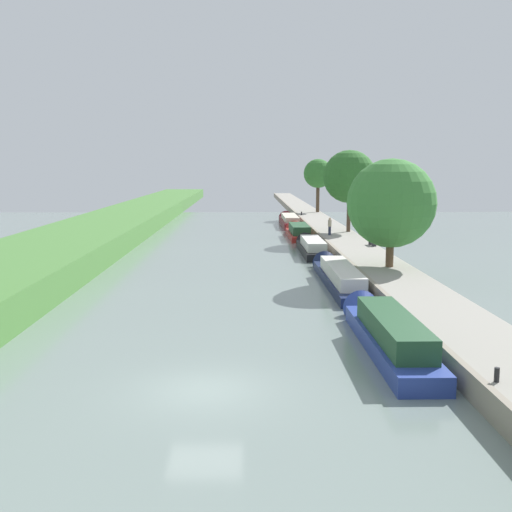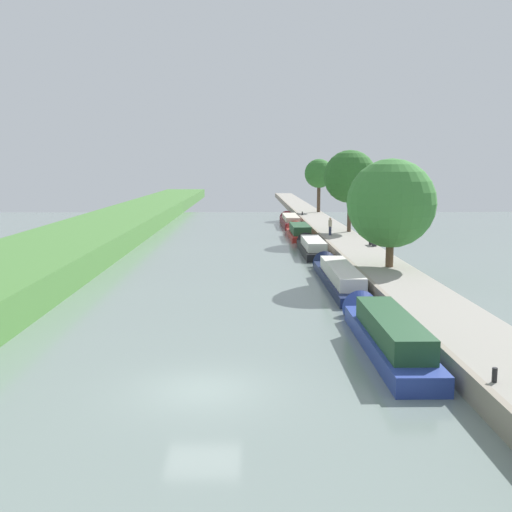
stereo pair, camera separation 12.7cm
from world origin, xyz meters
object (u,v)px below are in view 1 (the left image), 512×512
at_px(narrowboat_navy, 338,275).
at_px(mooring_bollard_near, 497,375).
at_px(narrowboat_blue, 387,332).
at_px(narrowboat_black, 311,247).
at_px(person_walking, 330,226).
at_px(park_bench, 372,241).
at_px(narrowboat_red, 298,232).
at_px(narrowboat_maroon, 289,221).
at_px(mooring_bollard_far, 301,213).

xyz_separation_m(narrowboat_navy, mooring_bollard_near, (1.71, -20.37, 0.57)).
distance_m(narrowboat_blue, narrowboat_black, 27.89).
distance_m(narrowboat_blue, person_walking, 33.67).
bearing_deg(park_bench, narrowboat_red, 109.34).
height_order(narrowboat_red, mooring_bollard_near, narrowboat_red).
distance_m(narrowboat_blue, narrowboat_maroon, 52.66).
bearing_deg(person_walking, narrowboat_maroon, 97.32).
bearing_deg(narrowboat_red, narrowboat_navy, -89.35).
bearing_deg(narrowboat_black, narrowboat_maroon, 90.28).
height_order(narrowboat_blue, mooring_bollard_near, narrowboat_blue).
bearing_deg(park_bench, narrowboat_maroon, 100.41).
xyz_separation_m(narrowboat_red, mooring_bollard_near, (2.01, -46.39, 0.55)).
distance_m(narrowboat_maroon, mooring_bollard_far, 5.77).
bearing_deg(narrowboat_red, mooring_bollard_near, -87.52).
relative_size(person_walking, park_bench, 1.11).
bearing_deg(narrowboat_blue, narrowboat_black, 90.16).
distance_m(person_walking, mooring_bollard_far, 24.46).
xyz_separation_m(narrowboat_navy, person_walking, (2.14, 19.75, 1.22)).
bearing_deg(narrowboat_navy, person_walking, 83.82).
distance_m(mooring_bollard_near, mooring_bollard_far, 64.58).
distance_m(narrowboat_black, mooring_bollard_near, 34.49).
bearing_deg(narrowboat_black, person_walking, 67.76).
height_order(narrowboat_black, mooring_bollard_far, narrowboat_black).
relative_size(narrowboat_blue, narrowboat_navy, 0.82).
xyz_separation_m(narrowboat_black, mooring_bollard_near, (1.90, -34.43, 0.58)).
distance_m(narrowboat_black, narrowboat_maroon, 24.77).
bearing_deg(narrowboat_navy, narrowboat_maroon, 90.46).
bearing_deg(narrowboat_black, narrowboat_red, 90.50).
distance_m(mooring_bollard_near, park_bench, 32.54).
height_order(narrowboat_navy, person_walking, person_walking).
height_order(narrowboat_black, park_bench, park_bench).
relative_size(narrowboat_blue, mooring_bollard_far, 25.21).
height_order(narrowboat_blue, narrowboat_maroon, narrowboat_blue).
height_order(narrowboat_navy, narrowboat_maroon, narrowboat_maroon).
xyz_separation_m(narrowboat_blue, narrowboat_red, (-0.18, 39.85, -0.09)).
bearing_deg(narrowboat_red, park_bench, -70.66).
bearing_deg(park_bench, narrowboat_black, 157.17).
relative_size(narrowboat_blue, narrowboat_black, 1.06).
distance_m(narrowboat_blue, park_bench, 26.30).
bearing_deg(narrowboat_blue, park_bench, 79.65).
xyz_separation_m(narrowboat_red, person_walking, (2.43, -6.27, 1.20)).
distance_m(narrowboat_navy, narrowboat_maroon, 38.83).
height_order(narrowboat_navy, mooring_bollard_far, narrowboat_navy).
bearing_deg(narrowboat_red, mooring_bollard_far, 83.71).
bearing_deg(narrowboat_navy, mooring_bollard_far, 87.78).
relative_size(narrowboat_maroon, mooring_bollard_near, 29.13).
height_order(narrowboat_black, mooring_bollard_near, narrowboat_black).
xyz_separation_m(narrowboat_red, mooring_bollard_far, (2.01, 18.18, 0.55)).
xyz_separation_m(narrowboat_black, park_bench, (4.80, -2.02, 0.70)).
bearing_deg(mooring_bollard_far, narrowboat_maroon, -110.62).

